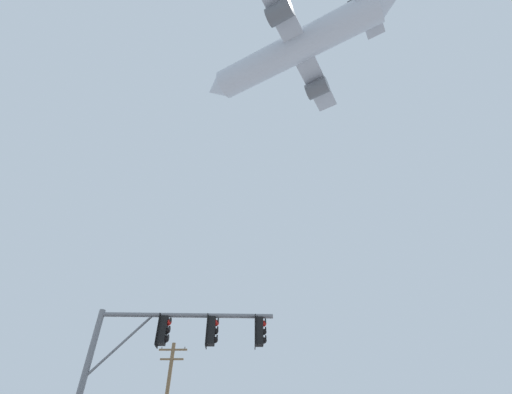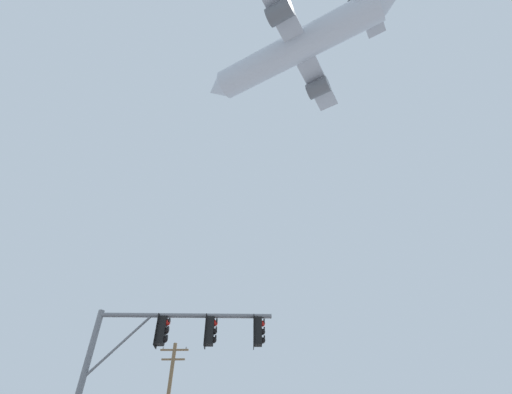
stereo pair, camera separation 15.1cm
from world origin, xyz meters
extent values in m
cylinder|color=slate|center=(-2.75, 6.70, 5.93)|extent=(5.85, 0.37, 0.15)
cylinder|color=slate|center=(-4.79, 6.62, 4.94)|extent=(1.82, 0.15, 2.03)
cube|color=black|center=(-0.29, 6.79, 5.40)|extent=(0.27, 0.33, 0.90)
cylinder|color=black|center=(-0.29, 6.79, 5.91)|extent=(0.05, 0.05, 0.12)
cube|color=black|center=(-0.43, 6.78, 5.40)|extent=(0.04, 0.46, 1.04)
sphere|color=red|center=(-0.15, 6.80, 5.67)|extent=(0.20, 0.20, 0.20)
cylinder|color=black|center=(-0.08, 6.80, 5.73)|extent=(0.05, 0.21, 0.21)
sphere|color=black|center=(-0.15, 6.80, 5.39)|extent=(0.20, 0.20, 0.20)
cylinder|color=black|center=(-0.08, 6.80, 5.45)|extent=(0.05, 0.21, 0.21)
sphere|color=black|center=(-0.15, 6.80, 5.11)|extent=(0.20, 0.20, 0.20)
cylinder|color=black|center=(-0.08, 6.80, 5.17)|extent=(0.05, 0.21, 0.21)
cube|color=black|center=(-1.90, 6.73, 5.40)|extent=(0.27, 0.33, 0.90)
cylinder|color=black|center=(-1.90, 6.73, 5.91)|extent=(0.05, 0.05, 0.12)
cube|color=black|center=(-2.04, 6.72, 5.40)|extent=(0.04, 0.46, 1.04)
sphere|color=red|center=(-1.76, 6.73, 5.67)|extent=(0.20, 0.20, 0.20)
cylinder|color=black|center=(-1.69, 6.74, 5.73)|extent=(0.05, 0.21, 0.21)
sphere|color=black|center=(-1.76, 6.73, 5.39)|extent=(0.20, 0.20, 0.20)
cylinder|color=black|center=(-1.69, 6.74, 5.45)|extent=(0.05, 0.21, 0.21)
sphere|color=black|center=(-1.76, 6.73, 5.11)|extent=(0.20, 0.20, 0.20)
cylinder|color=black|center=(-1.69, 6.74, 5.17)|extent=(0.05, 0.21, 0.21)
cube|color=black|center=(-3.51, 6.67, 5.40)|extent=(0.27, 0.33, 0.90)
cylinder|color=black|center=(-3.51, 6.67, 5.91)|extent=(0.05, 0.05, 0.12)
cube|color=black|center=(-3.65, 6.66, 5.40)|extent=(0.04, 0.46, 1.04)
sphere|color=red|center=(-3.36, 6.67, 5.67)|extent=(0.20, 0.20, 0.20)
cylinder|color=black|center=(-3.30, 6.67, 5.73)|extent=(0.05, 0.21, 0.21)
sphere|color=black|center=(-3.36, 6.67, 5.39)|extent=(0.20, 0.20, 0.20)
cylinder|color=black|center=(-3.30, 6.67, 5.45)|extent=(0.05, 0.21, 0.21)
sphere|color=black|center=(-3.36, 6.67, 5.11)|extent=(0.20, 0.20, 0.20)
cylinder|color=black|center=(-3.30, 6.67, 5.17)|extent=(0.05, 0.21, 0.21)
cube|color=brown|center=(-7.03, 23.86, 9.80)|extent=(2.20, 0.12, 0.12)
cube|color=brown|center=(-7.03, 23.86, 9.10)|extent=(1.80, 0.12, 0.12)
cylinder|color=gray|center=(-7.93, 23.86, 9.92)|extent=(0.10, 0.10, 0.18)
cylinder|color=gray|center=(-6.13, 23.86, 9.92)|extent=(0.10, 0.10, 0.18)
cylinder|color=#B7BCC6|center=(4.93, 20.73, 49.52)|extent=(22.88, 15.20, 4.23)
cone|color=#B7BCC6|center=(-6.65, 27.11, 49.52)|extent=(4.49, 4.92, 4.02)
cone|color=#B7BCC6|center=(16.40, 14.41, 49.52)|extent=(4.05, 4.43, 3.60)
cube|color=#A8ADB7|center=(5.51, 20.41, 48.88)|extent=(13.40, 21.09, 0.48)
cylinder|color=#595B60|center=(2.47, 14.90, 47.61)|extent=(3.93, 3.62, 2.38)
cylinder|color=#595B60|center=(8.55, 25.92, 47.61)|extent=(3.93, 3.62, 2.38)
cube|color=#333338|center=(13.96, 15.75, 51.90)|extent=(3.40, 2.07, 5.02)
cube|color=#A8ADB7|center=(14.20, 15.62, 49.91)|extent=(5.91, 8.10, 0.26)
camera|label=1|loc=(-0.30, -5.40, 1.28)|focal=25.30mm
camera|label=2|loc=(-0.15, -5.39, 1.28)|focal=25.30mm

